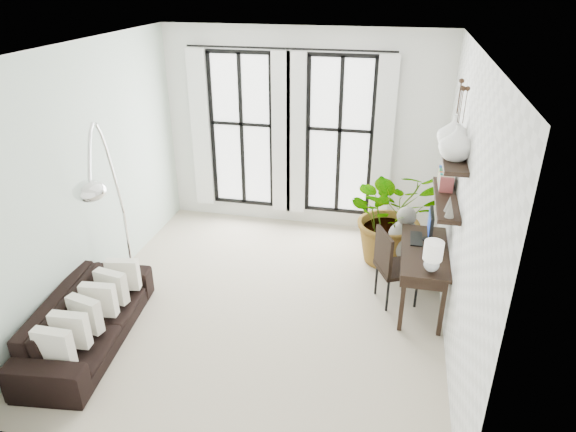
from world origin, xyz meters
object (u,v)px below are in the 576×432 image
(plant, at_px, (393,214))
(buddha, at_px, (404,243))
(desk, at_px, (424,256))
(desk_chair, at_px, (391,263))
(sofa, at_px, (87,320))
(arc_lamp, at_px, (103,169))

(plant, distance_m, buddha, 0.45)
(plant, relative_size, buddha, 1.57)
(plant, height_order, desk, plant)
(desk_chair, height_order, buddha, desk_chair)
(sofa, distance_m, arc_lamp, 1.73)
(sofa, relative_size, plant, 1.38)
(desk_chair, distance_m, arc_lamp, 3.64)
(plant, relative_size, desk, 1.13)
(desk_chair, relative_size, buddha, 1.06)
(desk, relative_size, desk_chair, 1.32)
(desk, relative_size, arc_lamp, 0.54)
(desk, bearing_deg, buddha, 104.32)
(sofa, xyz_separation_m, desk, (3.75, 1.55, 0.43))
(plant, xyz_separation_m, arc_lamp, (-3.23, -2.02, 1.16))
(desk, height_order, arc_lamp, arc_lamp)
(desk, xyz_separation_m, desk_chair, (-0.38, 0.01, -0.16))
(plant, xyz_separation_m, desk, (0.42, -1.10, -0.02))
(desk, bearing_deg, plant, 110.74)
(buddha, bearing_deg, plant, 132.68)
(sofa, distance_m, buddha, 4.29)
(plant, height_order, buddha, plant)
(desk, distance_m, buddha, 0.98)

